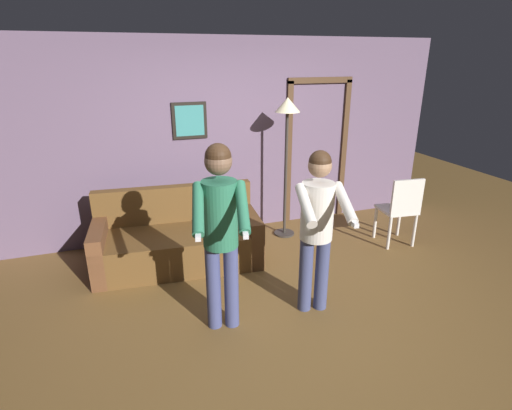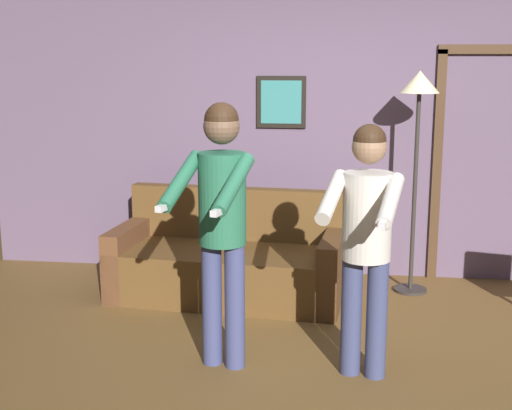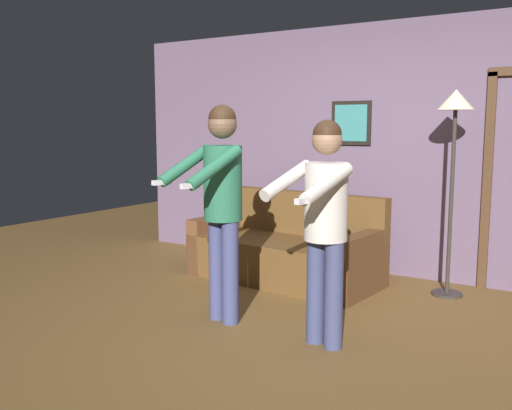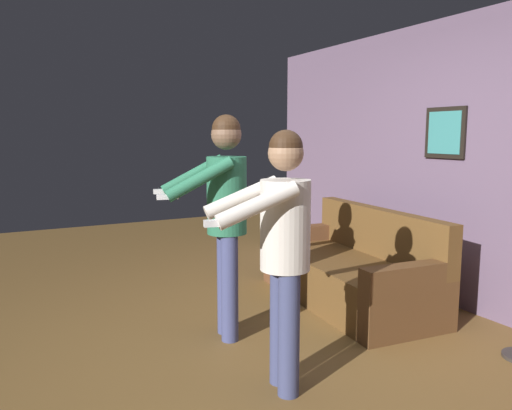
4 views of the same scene
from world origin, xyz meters
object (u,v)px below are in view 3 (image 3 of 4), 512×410
Objects in this scene: person_standing_left at (221,193)px; person_standing_right at (324,214)px; couch at (286,253)px; torchiere_lamp at (455,126)px.

person_standing_left reaches higher than person_standing_right.
couch is 2.01m from torchiere_lamp.
person_standing_left is at bearing -82.12° from couch.
person_standing_right is at bearing -52.15° from couch.
torchiere_lamp reaches higher than couch.
torchiere_lamp reaches higher than person_standing_left.
person_standing_left is at bearing 178.16° from person_standing_right.
torchiere_lamp reaches higher than person_standing_right.
person_standing_left is (0.19, -1.37, 0.76)m from couch.
couch is 1.15× the size of person_standing_left.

